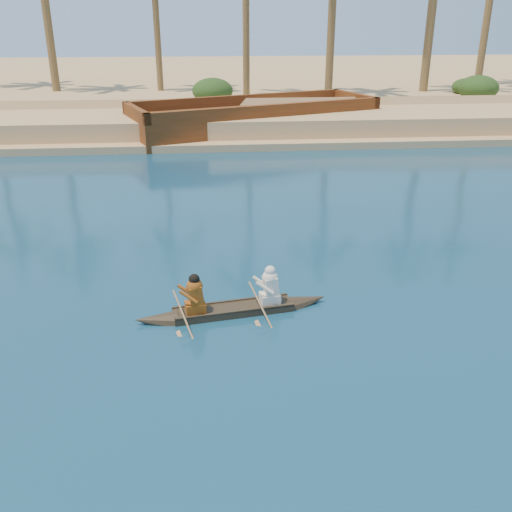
{
  "coord_description": "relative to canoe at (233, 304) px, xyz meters",
  "views": [
    {
      "loc": [
        -2.08,
        -5.95,
        6.25
      ],
      "look_at": [
        -0.95,
        6.45,
        0.98
      ],
      "focal_mm": 40.0,
      "sensor_mm": 36.0,
      "label": 1
    }
  ],
  "objects": [
    {
      "name": "sandy_embankment",
      "position": [
        1.56,
        41.39,
        0.29
      ],
      "size": [
        150.0,
        51.0,
        1.5
      ],
      "color": "tan",
      "rests_on": "ground"
    },
    {
      "name": "shrub_cluster",
      "position": [
        1.56,
        26.0,
        0.96
      ],
      "size": [
        100.0,
        6.0,
        2.4
      ],
      "primitive_type": null,
      "color": "#1C3312",
      "rests_on": "ground"
    },
    {
      "name": "canoe",
      "position": [
        0.0,
        0.0,
        0.0
      ],
      "size": [
        4.48,
        1.33,
        1.22
      ],
      "rotation": [
        0.0,
        0.0,
        0.17
      ],
      "color": "#34291C",
      "rests_on": "ground"
    },
    {
      "name": "barge_mid",
      "position": [
        2.32,
        20.91,
        0.56
      ],
      "size": [
        14.44,
        8.98,
        2.28
      ],
      "rotation": [
        0.0,
        0.0,
        0.35
      ],
      "color": "brown",
      "rests_on": "ground"
    },
    {
      "name": "ground",
      "position": [
        1.56,
        -5.5,
        -0.24
      ],
      "size": [
        160.0,
        160.0,
        0.0
      ],
      "primitive_type": "plane",
      "color": "navy",
      "rests_on": "ground"
    }
  ]
}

